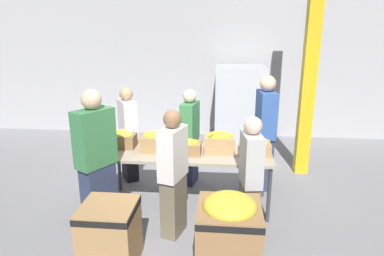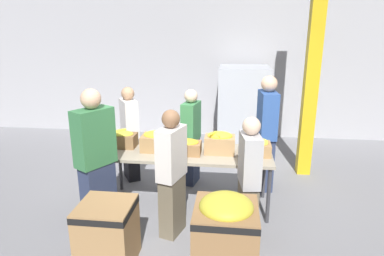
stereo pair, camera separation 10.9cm
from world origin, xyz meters
The scene contains 18 objects.
ground_plane centered at (0.00, 0.00, 0.00)m, with size 30.00×30.00×0.00m, color gray.
wall_back centered at (0.00, 3.44, 2.00)m, with size 16.00×0.08×4.00m.
sorting_table centered at (0.00, 0.00, 0.75)m, with size 2.32×0.82×0.81m.
banana_box_0 centered at (-0.96, 0.10, 0.93)m, with size 0.41×0.29×0.25m.
banana_box_1 centered at (-0.43, 0.02, 0.95)m, with size 0.41×0.33×0.29m.
banana_box_2 centered at (0.00, -0.07, 0.92)m, with size 0.39×0.28×0.21m.
banana_box_3 centered at (0.44, 0.02, 0.96)m, with size 0.41×0.29×0.32m.
banana_box_4 centered at (0.92, 0.01, 0.92)m, with size 0.41×0.32×0.23m.
volunteer_0 centered at (-0.04, 0.74, 0.77)m, with size 0.29×0.45×1.55m.
volunteer_1 centered at (-1.04, -0.67, 0.89)m, with size 0.45×0.53×1.79m.
volunteer_2 centered at (0.82, -0.73, 0.76)m, with size 0.26×0.43×1.52m.
volunteer_3 centered at (-0.09, -0.72, 0.78)m, with size 0.33×0.46×1.57m.
volunteer_4 centered at (1.13, 0.70, 0.89)m, with size 0.29×0.50×1.79m.
volunteer_5 centered at (-1.05, 0.79, 0.77)m, with size 0.40×0.47×1.56m.
donation_bin_0 centered at (-0.67, -1.37, 0.38)m, with size 0.56×0.56×0.71m.
donation_bin_1 centered at (0.57, -1.37, 0.46)m, with size 0.64×0.64×0.88m.
support_pillar centered at (1.87, 1.38, 2.00)m, with size 0.22×0.22×4.00m.
pallet_stack_0 centered at (0.82, 2.71, 0.83)m, with size 1.10×1.10×1.69m.
Camera 1 is at (0.49, -4.41, 2.46)m, focal length 32.00 mm.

